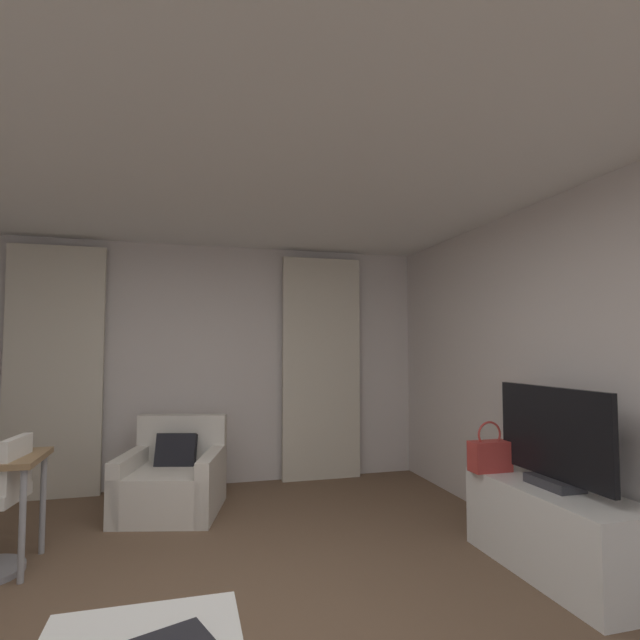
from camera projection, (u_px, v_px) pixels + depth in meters
wall_window at (197, 364)px, 5.35m from camera, size 5.12×0.06×2.60m
wall_right at (620, 375)px, 3.09m from camera, size 0.06×6.12×2.60m
ceiling at (213, 121)px, 2.50m from camera, size 5.12×6.12×0.06m
curtain_left_panel at (54, 370)px, 4.86m from camera, size 0.90×0.06×2.50m
curtain_right_panel at (322, 367)px, 5.58m from camera, size 0.90×0.06×2.50m
armchair at (173, 481)px, 4.42m from camera, size 1.02×1.04×0.82m
tv_console at (555, 531)px, 3.20m from camera, size 0.51×1.27×0.56m
tv_flatscreen at (553, 440)px, 3.23m from camera, size 0.20×1.00×0.65m
handbag_primary at (490, 455)px, 3.64m from camera, size 0.30×0.14×0.37m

